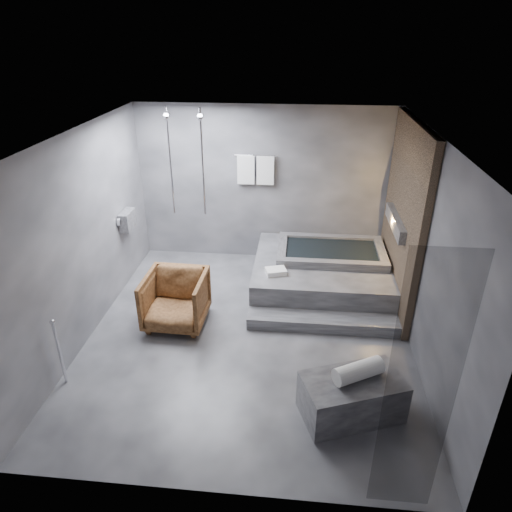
# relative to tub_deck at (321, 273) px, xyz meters

# --- Properties ---
(room) EXTENTS (5.00, 5.04, 2.82)m
(room) POSITION_rel_tub_deck_xyz_m (-0.65, -1.21, 1.48)
(room) COLOR #323235
(room) RESTS_ON ground
(tub_deck) EXTENTS (2.20, 2.00, 0.50)m
(tub_deck) POSITION_rel_tub_deck_xyz_m (0.00, 0.00, 0.00)
(tub_deck) COLOR #38383B
(tub_deck) RESTS_ON ground
(tub_step) EXTENTS (2.20, 0.36, 0.18)m
(tub_step) POSITION_rel_tub_deck_xyz_m (0.00, -1.18, -0.16)
(tub_step) COLOR #38383B
(tub_step) RESTS_ON ground
(concrete_bench) EXTENTS (1.24, 0.95, 0.49)m
(concrete_bench) POSITION_rel_tub_deck_xyz_m (0.26, -2.82, -0.00)
(concrete_bench) COLOR #2E2E30
(concrete_bench) RESTS_ON ground
(driftwood_chair) EXTENTS (0.88, 0.91, 0.80)m
(driftwood_chair) POSITION_rel_tub_deck_xyz_m (-2.14, -1.28, 0.15)
(driftwood_chair) COLOR #402310
(driftwood_chair) RESTS_ON ground
(rolled_towel) EXTENTS (0.59, 0.46, 0.20)m
(rolled_towel) POSITION_rel_tub_deck_xyz_m (0.31, -2.79, 0.35)
(rolled_towel) COLOR silver
(rolled_towel) RESTS_ON concrete_bench
(deck_towel) EXTENTS (0.36, 0.31, 0.08)m
(deck_towel) POSITION_rel_tub_deck_xyz_m (-0.73, -0.54, 0.29)
(deck_towel) COLOR white
(deck_towel) RESTS_ON tub_deck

